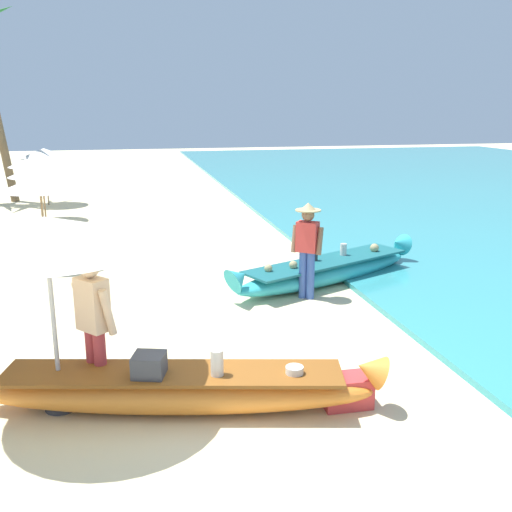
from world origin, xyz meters
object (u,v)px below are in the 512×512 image
Objects in this scene: boat_orange_foreground at (173,389)px; cooler_box at (347,391)px; person_vendor_hatted at (307,244)px; person_tourist_customer at (94,322)px; boat_cyan_midground at (327,270)px; patio_umbrella_large at (45,233)px.

cooler_box is at bearing -9.58° from boat_orange_foreground.
person_vendor_hatted is 1.00× the size of person_tourist_customer.
boat_cyan_midground is 2.56× the size of person_vendor_hatted.
person_tourist_customer is at bearing 165.74° from cooler_box.
cooler_box is (3.14, -0.65, -1.83)m from patio_umbrella_large.
person_vendor_hatted is 4.52m from person_tourist_customer.
boat_orange_foreground reaches higher than boat_cyan_midground.
person_vendor_hatted is 0.72× the size of patio_umbrella_large.
boat_cyan_midground is 1.25m from person_vendor_hatted.
cooler_box is at bearing -15.41° from person_tourist_customer.
person_vendor_hatted is (2.61, 3.38, 0.72)m from boat_orange_foreground.
boat_orange_foreground is 2.76× the size of person_vendor_hatted.
person_tourist_customer reaches higher than cooler_box.
person_vendor_hatted is at bearing 38.42° from patio_umbrella_large.
patio_umbrella_large is at bearing 169.41° from cooler_box.
boat_orange_foreground is 1.16m from person_tourist_customer.
boat_orange_foreground is at bearing -128.33° from boat_cyan_midground.
boat_orange_foreground is 4.33m from person_vendor_hatted.
patio_umbrella_large reaches higher than person_tourist_customer.
cooler_box is (2.73, -0.75, -0.78)m from person_tourist_customer.
person_tourist_customer is at bearing -139.36° from person_vendor_hatted.
boat_orange_foreground is 5.28m from boat_cyan_midground.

